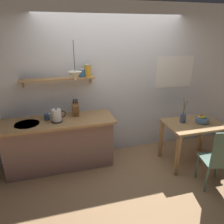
# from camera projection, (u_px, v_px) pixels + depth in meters

# --- Properties ---
(ground_plane) EXTENTS (14.00, 14.00, 0.00)m
(ground_plane) POSITION_uv_depth(u_px,v_px,m) (121.00, 166.00, 3.70)
(ground_plane) COLOR #A87F56
(back_wall) EXTENTS (6.80, 0.11, 2.70)m
(back_wall) POSITION_uv_depth(u_px,v_px,m) (122.00, 83.00, 3.85)
(back_wall) COLOR silver
(back_wall) RESTS_ON ground_plane
(kitchen_counter) EXTENTS (1.83, 0.63, 0.88)m
(kitchen_counter) POSITION_uv_depth(u_px,v_px,m) (60.00, 143.00, 3.58)
(kitchen_counter) COLOR gray
(kitchen_counter) RESTS_ON ground_plane
(wall_shelf) EXTENTS (1.19, 0.20, 0.34)m
(wall_shelf) POSITION_uv_depth(u_px,v_px,m) (73.00, 75.00, 3.40)
(wall_shelf) COLOR tan
(dining_table) EXTENTS (0.97, 0.66, 0.76)m
(dining_table) POSITION_uv_depth(u_px,v_px,m) (193.00, 130.00, 3.63)
(dining_table) COLOR tan
(dining_table) RESTS_ON ground_plane
(dining_chair_near) EXTENTS (0.47, 0.46, 0.98)m
(dining_chair_near) POSITION_uv_depth(u_px,v_px,m) (219.00, 158.00, 3.01)
(dining_chair_near) COLOR #4C6B5B
(dining_chair_near) RESTS_ON ground_plane
(fruit_bowl) EXTENTS (0.22, 0.22, 0.14)m
(fruit_bowl) POSITION_uv_depth(u_px,v_px,m) (202.00, 119.00, 3.58)
(fruit_bowl) COLOR #51759E
(fruit_bowl) RESTS_ON dining_table
(twig_vase) EXTENTS (0.09, 0.09, 0.45)m
(twig_vase) POSITION_uv_depth(u_px,v_px,m) (183.00, 118.00, 3.59)
(twig_vase) COLOR #475675
(twig_vase) RESTS_ON dining_table
(electric_kettle) EXTENTS (0.26, 0.17, 0.23)m
(electric_kettle) POSITION_uv_depth(u_px,v_px,m) (57.00, 116.00, 3.31)
(electric_kettle) COLOR black
(electric_kettle) RESTS_ON kitchen_counter
(knife_block) EXTENTS (0.10, 0.19, 0.31)m
(knife_block) POSITION_uv_depth(u_px,v_px,m) (76.00, 109.00, 3.54)
(knife_block) COLOR brown
(knife_block) RESTS_ON kitchen_counter
(coffee_mug_by_sink) EXTENTS (0.13, 0.09, 0.10)m
(coffee_mug_by_sink) POSITION_uv_depth(u_px,v_px,m) (47.00, 117.00, 3.41)
(coffee_mug_by_sink) COLOR #3D5B89
(coffee_mug_by_sink) RESTS_ON kitchen_counter
(pendant_lamp) EXTENTS (0.21, 0.21, 0.59)m
(pendant_lamp) POSITION_uv_depth(u_px,v_px,m) (75.00, 76.00, 3.21)
(pendant_lamp) COLOR black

